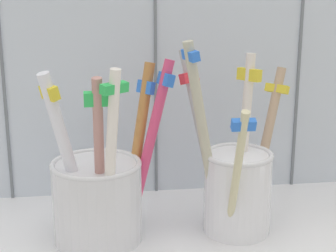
{
  "coord_description": "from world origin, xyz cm",
  "views": [
    {
      "loc": [
        -6.18,
        -48.42,
        26.59
      ],
      "look_at": [
        0.0,
        0.25,
        12.7
      ],
      "focal_mm": 59.98,
      "sensor_mm": 36.0,
      "label": 1
    }
  ],
  "objects": [
    {
      "name": "counter_slab",
      "position": [
        0.0,
        0.0,
        1.0
      ],
      "size": [
        64.0,
        22.0,
        2.0
      ],
      "primitive_type": "cube",
      "color": "silver",
      "rests_on": "ground"
    },
    {
      "name": "toothbrush_cup_left",
      "position": [
        -6.42,
        0.12,
        6.63
      ],
      "size": [
        12.34,
        9.58,
        16.9
      ],
      "color": "silver",
      "rests_on": "counter_slab"
    },
    {
      "name": "tile_wall_back",
      "position": [
        -0.0,
        12.0,
        22.5
      ],
      "size": [
        64.0,
        2.2,
        45.0
      ],
      "color": "silver",
      "rests_on": "ground"
    },
    {
      "name": "toothbrush_cup_right",
      "position": [
        6.53,
        0.37,
        6.97
      ],
      "size": [
        11.76,
        12.9,
        18.61
      ],
      "color": "white",
      "rests_on": "counter_slab"
    }
  ]
}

